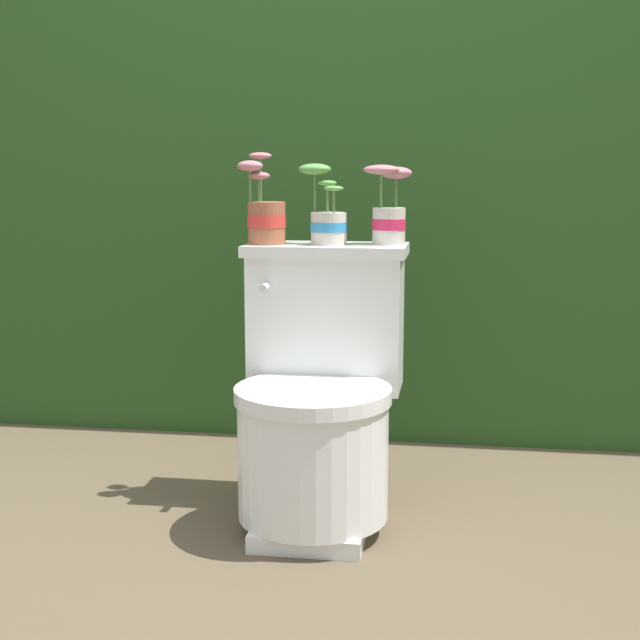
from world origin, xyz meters
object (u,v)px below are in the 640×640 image
potted_plant_midleft (327,218)px  potted_plant_middle (389,212)px  potted_plant_left (265,215)px  toilet (318,401)px

potted_plant_midleft → potted_plant_middle: size_ratio=1.02×
potted_plant_left → potted_plant_midleft: potted_plant_left is taller
toilet → potted_plant_left: size_ratio=2.95×
toilet → potted_plant_left: 0.52m
toilet → potted_plant_middle: potted_plant_middle is taller
potted_plant_left → potted_plant_midleft: 0.17m
potted_plant_middle → potted_plant_left: bearing=-172.8°
potted_plant_midleft → potted_plant_left: bearing=-175.5°
toilet → potted_plant_midleft: (0.00, 0.14, 0.47)m
potted_plant_left → potted_plant_middle: size_ratio=1.16×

